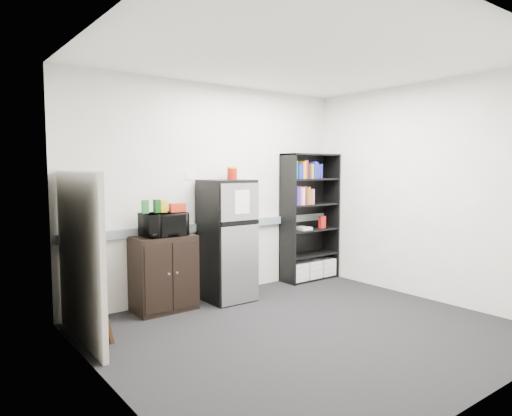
# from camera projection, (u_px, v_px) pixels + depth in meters

# --- Properties ---
(floor) EXTENTS (4.00, 4.00, 0.00)m
(floor) POSITION_uv_depth(u_px,v_px,m) (308.00, 331.00, 4.61)
(floor) COLOR black
(floor) RESTS_ON ground
(wall_back) EXTENTS (4.00, 0.02, 2.70)m
(wall_back) POSITION_uv_depth(u_px,v_px,m) (214.00, 191.00, 5.88)
(wall_back) COLOR silver
(wall_back) RESTS_ON floor
(wall_right) EXTENTS (0.02, 3.50, 2.70)m
(wall_right) POSITION_uv_depth(u_px,v_px,m) (425.00, 192.00, 5.70)
(wall_right) COLOR silver
(wall_right) RESTS_ON floor
(wall_left) EXTENTS (0.02, 3.50, 2.70)m
(wall_left) POSITION_uv_depth(u_px,v_px,m) (108.00, 209.00, 3.29)
(wall_left) COLOR silver
(wall_left) RESTS_ON floor
(ceiling) EXTENTS (4.00, 3.50, 0.02)m
(ceiling) POSITION_uv_depth(u_px,v_px,m) (310.00, 58.00, 4.37)
(ceiling) COLOR white
(ceiling) RESTS_ON wall_back
(electrical_raceway) EXTENTS (3.92, 0.05, 0.10)m
(electrical_raceway) POSITION_uv_depth(u_px,v_px,m) (216.00, 226.00, 5.89)
(electrical_raceway) COLOR gray
(electrical_raceway) RESTS_ON wall_back
(wall_note) EXTENTS (0.14, 0.00, 0.10)m
(wall_note) POSITION_uv_depth(u_px,v_px,m) (191.00, 176.00, 5.65)
(wall_note) COLOR white
(wall_note) RESTS_ON wall_back
(bookshelf) EXTENTS (0.90, 0.34, 1.85)m
(bookshelf) POSITION_uv_depth(u_px,v_px,m) (310.00, 218.00, 6.69)
(bookshelf) COLOR black
(bookshelf) RESTS_ON floor
(cubicle_partition) EXTENTS (0.06, 1.30, 1.62)m
(cubicle_partition) POSITION_uv_depth(u_px,v_px,m) (80.00, 257.00, 4.25)
(cubicle_partition) COLOR #9D968B
(cubicle_partition) RESTS_ON floor
(cabinet) EXTENTS (0.70, 0.46, 0.87)m
(cabinet) POSITION_uv_depth(u_px,v_px,m) (164.00, 273.00, 5.25)
(cabinet) COLOR black
(cabinet) RESTS_ON floor
(microwave) EXTENTS (0.49, 0.33, 0.27)m
(microwave) POSITION_uv_depth(u_px,v_px,m) (164.00, 224.00, 5.19)
(microwave) COLOR black
(microwave) RESTS_ON cabinet
(snack_box_a) EXTENTS (0.07, 0.05, 0.15)m
(snack_box_a) POSITION_uv_depth(u_px,v_px,m) (145.00, 207.00, 5.07)
(snack_box_a) COLOR #1B6023
(snack_box_a) RESTS_ON microwave
(snack_box_b) EXTENTS (0.08, 0.06, 0.15)m
(snack_box_b) POSITION_uv_depth(u_px,v_px,m) (157.00, 206.00, 5.16)
(snack_box_b) COLOR #0D3A0E
(snack_box_b) RESTS_ON microwave
(snack_box_c) EXTENTS (0.08, 0.07, 0.14)m
(snack_box_c) POSITION_uv_depth(u_px,v_px,m) (164.00, 206.00, 5.21)
(snack_box_c) COLOR yellow
(snack_box_c) RESTS_ON microwave
(snack_bag) EXTENTS (0.19, 0.12, 0.10)m
(snack_bag) POSITION_uv_depth(u_px,v_px,m) (177.00, 208.00, 5.26)
(snack_bag) COLOR red
(snack_bag) RESTS_ON microwave
(refrigerator) EXTENTS (0.57, 0.60, 1.50)m
(refrigerator) POSITION_uv_depth(u_px,v_px,m) (227.00, 240.00, 5.65)
(refrigerator) COLOR black
(refrigerator) RESTS_ON floor
(coffee_can) EXTENTS (0.13, 0.13, 0.18)m
(coffee_can) POSITION_uv_depth(u_px,v_px,m) (232.00, 172.00, 5.79)
(coffee_can) COLOR #A01607
(coffee_can) RESTS_ON refrigerator
(framed_poster) EXTENTS (0.19, 0.63, 0.80)m
(framed_poster) POSITION_uv_depth(u_px,v_px,m) (93.00, 296.00, 4.43)
(framed_poster) COLOR black
(framed_poster) RESTS_ON floor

